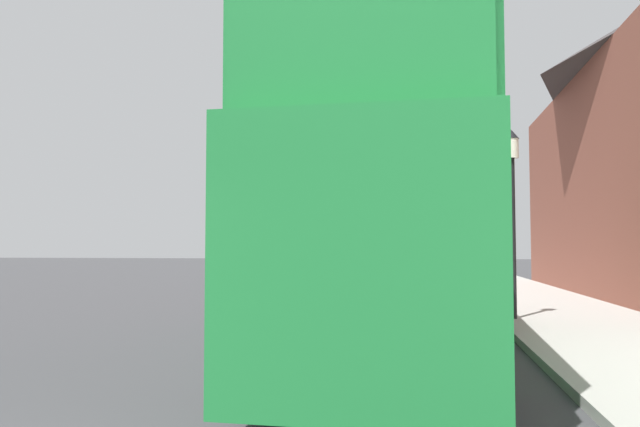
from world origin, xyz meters
name	(u,v)px	position (x,y,z in m)	size (l,w,h in m)	color
ground_plane	(317,293)	(0.00, 21.00, 0.00)	(144.00, 144.00, 0.00)	#3D3D3F
sidewalk	(534,300)	(7.50, 18.00, 0.07)	(3.70, 108.00, 0.14)	#ADAAA3
tour_bus	(399,238)	(3.59, 7.24, 1.89)	(2.94, 9.84, 4.21)	#1E7A38
parked_car_ahead_of_bus	(441,287)	(4.49, 14.67, 0.66)	(2.00, 4.20, 1.42)	silver
lamp_post_second	(512,186)	(6.02, 11.91, 3.15)	(0.35, 0.35, 4.32)	black
lamp_post_third	(479,208)	(6.11, 20.79, 3.19)	(0.35, 0.35, 4.39)	black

